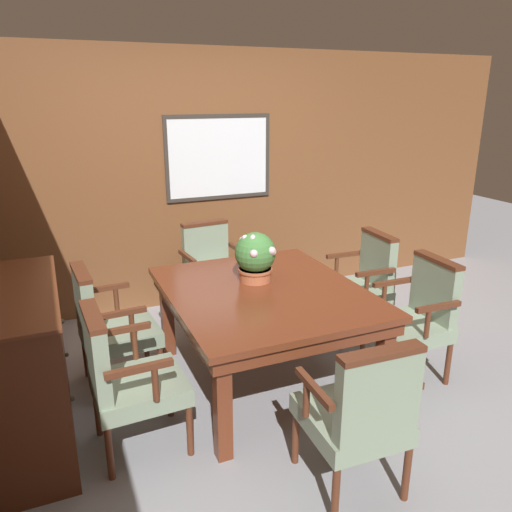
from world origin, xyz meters
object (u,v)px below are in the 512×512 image
(chair_right_near, at_px, (417,315))
(chair_left_far, at_px, (108,324))
(chair_left_near, at_px, (125,376))
(dining_table, at_px, (264,301))
(chair_right_far, at_px, (362,281))
(chair_head_far, at_px, (212,269))
(potted_plant, at_px, (256,256))
(sideboard_cabinet, at_px, (29,367))
(chair_head_near, at_px, (360,411))

(chair_right_near, xyz_separation_m, chair_left_far, (-2.10, 0.73, 0.00))
(chair_left_near, distance_m, chair_left_far, 0.75)
(dining_table, relative_size, chair_right_far, 1.70)
(chair_head_far, height_order, potted_plant, potted_plant)
(potted_plant, relative_size, sideboard_cabinet, 0.29)
(dining_table, height_order, chair_right_far, chair_right_far)
(potted_plant, bearing_deg, sideboard_cabinet, -171.64)
(chair_right_near, xyz_separation_m, sideboard_cabinet, (-2.61, 0.32, -0.00))
(chair_right_far, xyz_separation_m, chair_left_far, (-2.13, -0.00, 0.00))
(dining_table, xyz_separation_m, potted_plant, (0.01, 0.19, 0.28))
(chair_right_far, bearing_deg, chair_left_far, -87.16)
(potted_plant, bearing_deg, chair_left_far, 170.05)
(chair_head_near, height_order, sideboard_cabinet, sideboard_cabinet)
(chair_head_far, height_order, chair_left_near, same)
(sideboard_cabinet, bearing_deg, potted_plant, 8.36)
(dining_table, bearing_deg, chair_right_far, 18.84)
(chair_left_far, height_order, sideboard_cabinet, sideboard_cabinet)
(chair_right_near, bearing_deg, potted_plant, -115.92)
(dining_table, height_order, chair_head_near, chair_head_near)
(chair_right_far, height_order, chair_right_near, same)
(chair_head_near, distance_m, chair_left_near, 1.32)
(chair_head_near, distance_m, potted_plant, 1.43)
(dining_table, height_order, potted_plant, potted_plant)
(chair_left_near, height_order, potted_plant, potted_plant)
(chair_right_near, distance_m, chair_head_far, 1.87)
(dining_table, relative_size, potted_plant, 4.26)
(dining_table, height_order, chair_left_far, chair_left_far)
(chair_head_near, relative_size, chair_left_far, 1.00)
(dining_table, height_order, chair_right_near, chair_right_near)
(chair_right_near, bearing_deg, dining_table, -107.16)
(chair_head_far, relative_size, chair_left_near, 1.00)
(chair_right_far, distance_m, potted_plant, 1.17)
(sideboard_cabinet, bearing_deg, chair_head_near, -36.15)
(chair_head_near, xyz_separation_m, potted_plant, (0.01, 1.37, 0.42))
(potted_plant, distance_m, sideboard_cabinet, 1.64)
(chair_right_far, distance_m, sideboard_cabinet, 2.67)
(sideboard_cabinet, bearing_deg, dining_table, 1.65)
(dining_table, xyz_separation_m, sideboard_cabinet, (-1.55, -0.04, -0.15))
(dining_table, bearing_deg, sideboard_cabinet, -178.35)
(chair_head_near, bearing_deg, chair_right_near, -139.91)
(dining_table, height_order, chair_left_near, chair_left_near)
(chair_left_far, bearing_deg, chair_left_near, 176.39)
(dining_table, distance_m, chair_right_near, 1.13)
(chair_head_near, xyz_separation_m, chair_left_far, (-1.05, 1.55, 0.00))
(potted_plant, bearing_deg, chair_head_near, -90.25)
(chair_left_far, relative_size, potted_plant, 2.51)
(chair_head_far, distance_m, chair_left_far, 1.31)
(chair_head_near, distance_m, chair_right_near, 1.34)
(chair_right_near, bearing_deg, sideboard_cabinet, -95.28)
(chair_left_near, xyz_separation_m, chair_left_far, (-0.00, 0.75, 0.00))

